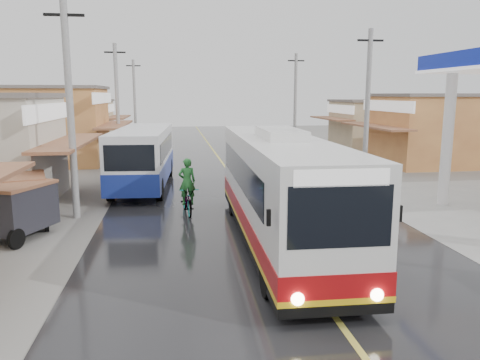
{
  "coord_description": "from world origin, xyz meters",
  "views": [
    {
      "loc": [
        -3.27,
        -8.99,
        4.63
      ],
      "look_at": [
        -0.89,
        7.78,
        1.53
      ],
      "focal_mm": 35.0,
      "sensor_mm": 36.0,
      "label": 1
    }
  ],
  "objects": [
    {
      "name": "centre_line",
      "position": [
        0.0,
        15.0,
        0.02
      ],
      "size": [
        0.15,
        90.0,
        0.01
      ],
      "primitive_type": "cube",
      "color": "#D8CC4C",
      "rests_on": "road"
    },
    {
      "name": "tricycle_far",
      "position": [
        -8.58,
        8.02,
        1.06
      ],
      "size": [
        2.19,
        2.57,
        1.85
      ],
      "rotation": [
        0.0,
        0.0,
        0.28
      ],
      "color": "#26262D",
      "rests_on": "ground"
    },
    {
      "name": "road",
      "position": [
        0.0,
        15.0,
        0.01
      ],
      "size": [
        12.0,
        90.0,
        0.02
      ],
      "primitive_type": "cube",
      "color": "black",
      "rests_on": "ground"
    },
    {
      "name": "cyclist",
      "position": [
        -2.8,
        8.96,
        0.74
      ],
      "size": [
        0.96,
        2.15,
        2.24
      ],
      "rotation": [
        0.0,
        0.0,
        0.12
      ],
      "color": "black",
      "rests_on": "ground"
    },
    {
      "name": "utility_poles_right",
      "position": [
        7.0,
        15.0,
        0.0
      ],
      "size": [
        1.6,
        36.0,
        8.0
      ],
      "primitive_type": null,
      "color": "gray",
      "rests_on": "ground"
    },
    {
      "name": "second_bus",
      "position": [
        -4.81,
        14.71,
        1.59
      ],
      "size": [
        2.95,
        9.01,
        2.95
      ],
      "rotation": [
        0.0,
        0.0,
        -0.06
      ],
      "color": "silver",
      "rests_on": "road"
    },
    {
      "name": "ground",
      "position": [
        0.0,
        0.0,
        0.0
      ],
      "size": [
        120.0,
        120.0,
        0.0
      ],
      "primitive_type": "plane",
      "color": "slate",
      "rests_on": "ground"
    },
    {
      "name": "coach_bus",
      "position": [
        -0.05,
        5.01,
        1.73
      ],
      "size": [
        2.8,
        11.56,
        3.59
      ],
      "rotation": [
        0.0,
        0.0,
        -0.02
      ],
      "color": "silver",
      "rests_on": "road"
    },
    {
      "name": "utility_poles_left",
      "position": [
        -7.0,
        16.0,
        0.0
      ],
      "size": [
        1.6,
        50.0,
        8.0
      ],
      "primitive_type": null,
      "color": "gray",
      "rests_on": "ground"
    },
    {
      "name": "tricycle_near",
      "position": [
        -8.29,
        6.58,
        1.04
      ],
      "size": [
        2.31,
        2.77,
        1.81
      ],
      "rotation": [
        0.0,
        0.0,
        -0.42
      ],
      "color": "#26262D",
      "rests_on": "ground"
    }
  ]
}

